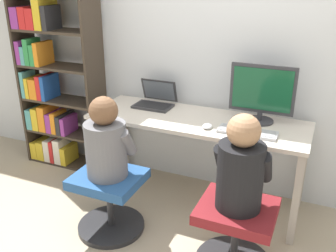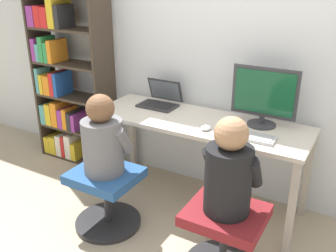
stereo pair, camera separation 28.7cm
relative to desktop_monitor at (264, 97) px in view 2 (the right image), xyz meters
The scene contains 12 objects.
ground_plane 1.15m from the desktop_monitor, 136.80° to the right, with size 14.00×14.00×0.00m, color tan.
wall_back 0.61m from the desktop_monitor, 153.79° to the left, with size 10.00×0.05×2.60m.
desk 0.57m from the desktop_monitor, 163.62° to the right, with size 1.73×0.59×0.74m.
desktop_monitor is the anchor object (origin of this frame).
laptop 0.91m from the desktop_monitor, behind, with size 0.32×0.27×0.21m.
keyboard 0.34m from the desktop_monitor, 96.80° to the right, with size 0.42×0.15×0.03m.
computer_mouse_by_keyboard 0.48m from the desktop_monitor, 138.39° to the right, with size 0.07×0.09×0.03m.
office_chair_left 1.04m from the desktop_monitor, 86.92° to the right, with size 0.50×0.50×0.46m.
office_chair_right 1.38m from the desktop_monitor, 140.10° to the right, with size 0.50×0.50×0.46m.
person_at_monitor 0.80m from the desktop_monitor, 86.91° to the right, with size 0.35×0.30×0.61m.
person_at_laptop 1.21m from the desktop_monitor, 140.24° to the right, with size 0.36×0.29×0.59m.
bookshelf 1.99m from the desktop_monitor, behind, with size 0.82×0.30×2.00m.
Camera 2 is at (1.15, -2.18, 1.81)m, focal length 40.00 mm.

